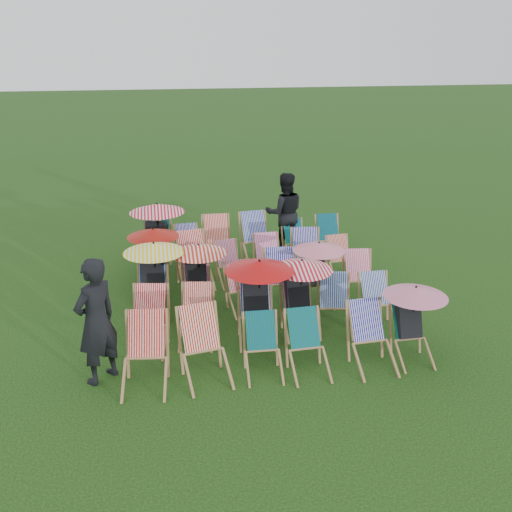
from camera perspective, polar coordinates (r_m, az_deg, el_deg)
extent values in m
plane|color=black|center=(10.67, 0.41, -5.14)|extent=(100.00, 100.00, 0.00)
cube|color=red|center=(8.48, -10.92, -7.61)|extent=(0.56, 0.44, 0.62)
cube|color=red|center=(8.53, -5.69, -7.12)|extent=(0.58, 0.47, 0.62)
cube|color=#0A6F2C|center=(8.63, 0.49, -7.46)|extent=(0.46, 0.34, 0.53)
cube|color=#0A6D2C|center=(8.68, 4.78, -7.17)|extent=(0.47, 0.36, 0.55)
cube|color=#0F07A0|center=(8.96, 10.99, -6.29)|extent=(0.51, 0.38, 0.58)
cube|color=#0A722D|center=(9.26, 14.86, -6.24)|extent=(0.43, 0.32, 0.51)
cube|color=black|center=(9.23, 14.97, -6.36)|extent=(0.36, 0.37, 0.54)
sphere|color=tan|center=(9.18, 14.90, -4.55)|extent=(0.19, 0.19, 0.19)
cylinder|color=black|center=(9.12, 15.51, -5.10)|extent=(0.03, 0.03, 0.63)
cone|color=pink|center=(9.00, 15.68, -3.46)|extent=(0.98, 0.98, 0.15)
cube|color=red|center=(9.44, -10.55, -4.73)|extent=(0.56, 0.45, 0.59)
cube|color=red|center=(9.54, -5.87, -4.46)|extent=(0.52, 0.42, 0.55)
cube|color=#0C068F|center=(9.53, -0.08, -4.13)|extent=(0.53, 0.41, 0.59)
cube|color=black|center=(9.48, -0.05, -4.27)|extent=(0.45, 0.46, 0.61)
sphere|color=tan|center=(9.44, -0.10, -2.23)|extent=(0.22, 0.22, 0.22)
cylinder|color=black|center=(9.34, 0.34, -2.86)|extent=(0.03, 0.03, 0.72)
cone|color=#BB0A0B|center=(9.21, 0.35, -0.99)|extent=(1.13, 1.13, 0.17)
cube|color=#D22A7F|center=(9.79, 4.06, -3.76)|extent=(0.46, 0.35, 0.55)
cube|color=black|center=(9.75, 4.12, -3.88)|extent=(0.39, 0.40, 0.57)
sphere|color=tan|center=(9.72, 4.04, -2.04)|extent=(0.20, 0.20, 0.20)
cylinder|color=black|center=(9.63, 4.54, -2.59)|extent=(0.03, 0.03, 0.67)
cone|color=red|center=(9.51, 4.59, -0.90)|extent=(1.05, 1.05, 0.16)
cube|color=#072A93|center=(9.94, 7.78, -3.40)|extent=(0.53, 0.43, 0.56)
cube|color=#072792|center=(10.19, 11.78, -3.19)|extent=(0.46, 0.34, 0.54)
cube|color=#082DAA|center=(10.57, -10.29, -1.99)|extent=(0.50, 0.38, 0.57)
cube|color=black|center=(10.52, -10.30, -2.10)|extent=(0.42, 0.43, 0.60)
sphere|color=tan|center=(10.50, -10.39, -0.32)|extent=(0.21, 0.21, 0.21)
cylinder|color=black|center=(10.38, -10.08, -0.83)|extent=(0.03, 0.03, 0.70)
cone|color=yellow|center=(10.27, -10.19, 0.82)|extent=(1.10, 1.10, 0.17)
cube|color=#F230A6|center=(10.58, -6.00, -1.95)|extent=(0.46, 0.35, 0.54)
cube|color=black|center=(10.53, -5.99, -2.05)|extent=(0.39, 0.40, 0.56)
sphere|color=tan|center=(10.51, -6.07, -0.37)|extent=(0.20, 0.20, 0.20)
cylinder|color=black|center=(10.41, -5.72, -0.86)|extent=(0.03, 0.03, 0.66)
cone|color=red|center=(10.30, -5.78, 0.70)|extent=(1.03, 1.03, 0.16)
cube|color=red|center=(10.56, -1.75, -1.98)|extent=(0.49, 0.39, 0.52)
cube|color=#11079E|center=(10.69, 2.46, -0.99)|extent=(0.56, 0.43, 0.63)
cube|color=#096427|center=(10.86, 5.83, -1.50)|extent=(0.43, 0.31, 0.51)
cube|color=black|center=(10.82, 5.89, -1.59)|extent=(0.36, 0.37, 0.53)
sphere|color=tan|center=(10.80, 5.82, -0.05)|extent=(0.19, 0.19, 0.19)
cylinder|color=black|center=(10.72, 6.26, -0.49)|extent=(0.03, 0.03, 0.62)
cone|color=pink|center=(10.62, 6.32, 0.94)|extent=(0.98, 0.98, 0.15)
cube|color=#F6316D|center=(11.10, 10.16, -0.90)|extent=(0.51, 0.40, 0.56)
cube|color=#0A6923|center=(11.60, -10.39, -0.12)|extent=(0.46, 0.35, 0.53)
cube|color=black|center=(11.56, -10.38, -0.21)|extent=(0.39, 0.40, 0.56)
sphere|color=tan|center=(11.55, -10.50, 1.31)|extent=(0.19, 0.19, 0.19)
cylinder|color=black|center=(11.44, -10.17, 0.90)|extent=(0.03, 0.03, 0.65)
cone|color=#A01209|center=(11.34, -10.26, 2.31)|extent=(1.02, 1.02, 0.16)
cube|color=red|center=(11.69, -6.55, 0.88)|extent=(0.59, 0.47, 0.64)
cube|color=#DD2C65|center=(11.72, -2.93, 0.29)|extent=(0.47, 0.37, 0.51)
cube|color=#F0308B|center=(11.87, 1.07, 0.88)|extent=(0.48, 0.36, 0.56)
cube|color=#0D0690|center=(11.98, 4.97, 1.28)|extent=(0.56, 0.44, 0.61)
cube|color=red|center=(12.12, 8.22, 0.82)|extent=(0.45, 0.35, 0.51)
cube|color=#0B752B|center=(12.66, -9.91, 2.16)|extent=(0.58, 0.48, 0.61)
cube|color=black|center=(12.62, -9.95, 2.08)|extent=(0.51, 0.52, 0.64)
sphere|color=tan|center=(12.61, -9.95, 3.68)|extent=(0.22, 0.22, 0.22)
cylinder|color=black|center=(12.48, -9.78, 3.24)|extent=(0.03, 0.03, 0.75)
cone|color=red|center=(12.38, -9.88, 4.75)|extent=(1.18, 1.18, 0.18)
cube|color=#070896|center=(12.69, -6.97, 1.94)|extent=(0.46, 0.35, 0.53)
cube|color=red|center=(12.77, -4.01, 2.67)|extent=(0.54, 0.40, 0.63)
cube|color=#081AA8|center=(12.92, -0.20, 2.99)|extent=(0.57, 0.44, 0.64)
cube|color=#0A6B3D|center=(13.03, 3.76, 2.51)|extent=(0.48, 0.38, 0.52)
cube|color=#0A6D29|center=(13.25, 7.19, 2.88)|extent=(0.47, 0.35, 0.56)
imported|color=black|center=(8.41, -15.69, -6.30)|extent=(0.81, 0.81, 1.90)
imported|color=black|center=(13.18, 2.88, 4.34)|extent=(0.95, 0.76, 1.87)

